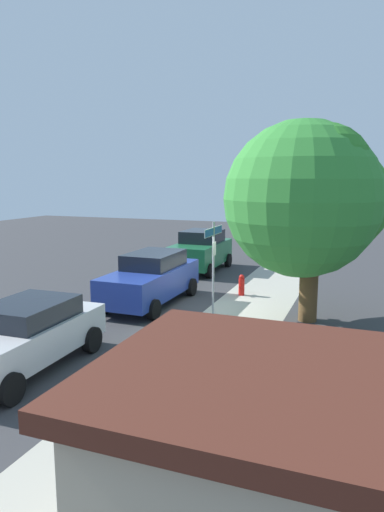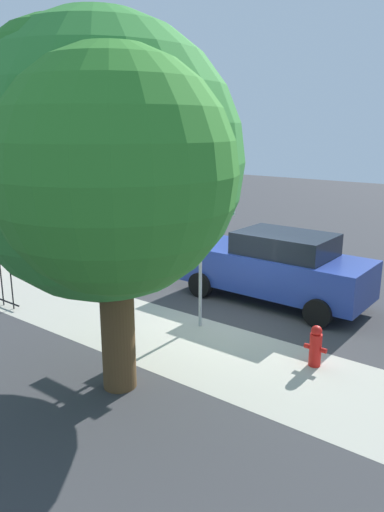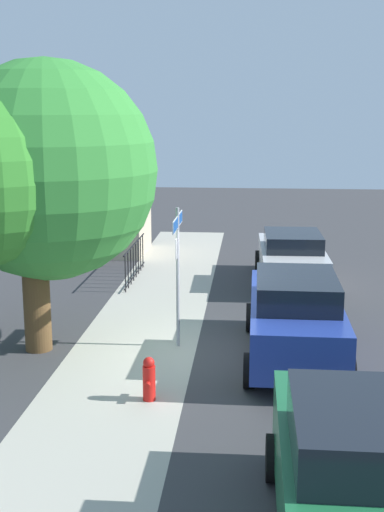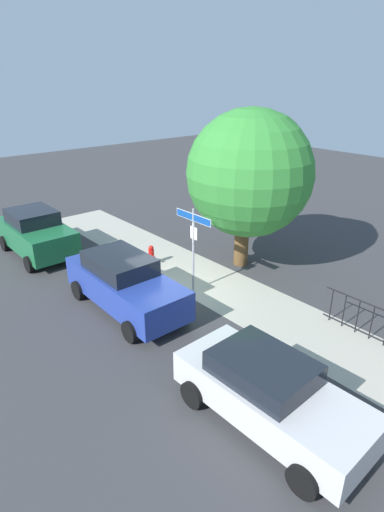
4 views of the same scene
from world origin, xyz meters
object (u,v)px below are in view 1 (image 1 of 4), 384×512
Objects in this scene: car_silver at (24,335)px; utility_shed at (242,478)px; car_green at (201,251)px; fire_hydrant at (242,285)px; street_sign at (213,249)px; shade_tree at (313,197)px; car_blue at (151,278)px.

utility_shed reaches higher than car_silver.
fire_hydrant is (3.85, 2.99, -0.56)m from car_green.
shade_tree reaches higher than street_sign.
fire_hydrant is (-2.47, -2.71, -3.38)m from shade_tree.
street_sign reaches higher than fire_hydrant.
car_green is at bearing -142.17° from fire_hydrant.
car_green reaches higher than fire_hydrant.
street_sign is 0.63× the size of car_blue.
shade_tree is 4.98m from fire_hydrant.
utility_shed is (9.63, 0.49, -2.48)m from shade_tree.
car_silver is at bearing -2.21° from car_blue.
shade_tree is at bearing -177.07° from utility_shed.
fire_hydrant is (-2.23, 2.60, -0.51)m from car_blue.
fire_hydrant is at bearing 159.65° from car_silver.
street_sign is at bearing 23.08° from car_green.
street_sign is 3.26m from fire_hydrant.
shade_tree is 9.95m from utility_shed.
car_silver is 7.19m from utility_shed.
utility_shed reaches higher than car_green.
shade_tree is at bearing 42.19° from car_green.
street_sign is 7.27m from car_green.
fire_hydrant is at bearing 175.87° from street_sign.
car_green is (-6.32, -5.70, -2.82)m from shade_tree.
car_green is at bearing 179.36° from car_silver.
fire_hydrant is at bearing 37.99° from car_green.
street_sign reaches higher than car_silver.
car_green is at bearing -137.97° from shade_tree.
car_blue is (6.09, 0.39, -0.04)m from car_green.
shade_tree is 1.96× the size of utility_shed.
car_silver is at bearing -43.88° from shade_tree.
car_green is 1.36× the size of utility_shed.
car_silver is (5.80, -5.57, -2.97)m from shade_tree.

